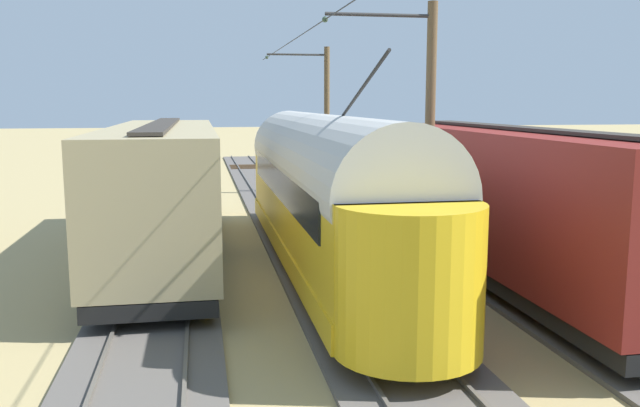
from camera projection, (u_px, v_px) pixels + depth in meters
The scene contains 10 objects.
ground_plane at pixel (337, 284), 16.98m from camera, with size 220.00×220.00×0.00m, color tan.
track_streetcar_siding at pixel (494, 272), 18.06m from camera, with size 2.80×80.00×0.18m.
track_adjacent_siding at pixel (335, 279), 17.28m from camera, with size 2.80×80.00×0.18m.
track_third_siding at pixel (160, 288), 16.49m from camera, with size 2.80×80.00×0.18m.
vintage_streetcar at pixel (325, 189), 18.23m from camera, with size 2.65×17.41×5.40m.
coach_adjacent at pixel (164, 187), 19.45m from camera, with size 2.96×13.80×3.85m.
coach_far_siding at pixel (520, 202), 16.49m from camera, with size 2.96×12.64×3.85m.
catenary_pole_foreground at pixel (325, 118), 33.35m from camera, with size 3.21×0.28×7.34m.
catenary_pole_mid_near at pixel (427, 130), 18.55m from camera, with size 3.21×0.28×7.34m.
switch_stand at pixel (423, 194), 28.61m from camera, with size 0.50×0.30×1.24m.
Camera 1 is at (3.39, 16.13, 4.62)m, focal length 37.24 mm.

